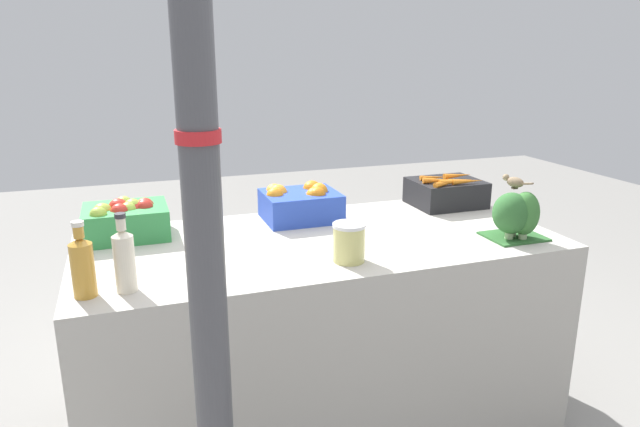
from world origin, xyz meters
TOP-DOWN VIEW (x-y plane):
  - ground_plane at (0.00, 0.00)m, footprint 10.00×10.00m
  - market_table at (0.00, 0.00)m, footprint 1.84×0.86m
  - support_pole at (-0.54, -0.74)m, footprint 0.10×0.10m
  - apple_crate at (-0.71, 0.27)m, footprint 0.32×0.27m
  - orange_crate at (0.00, 0.27)m, footprint 0.32×0.27m
  - carrot_crate at (0.72, 0.27)m, footprint 0.32×0.27m
  - broccoli_pile at (0.70, -0.26)m, footprint 0.22×0.19m
  - juice_bottle_amber at (-0.84, -0.29)m, footprint 0.07×0.07m
  - juice_bottle_cloudy at (-0.72, -0.29)m, footprint 0.06×0.06m
  - pickle_jar at (0.01, -0.27)m, footprint 0.12×0.12m
  - sparrow_bird at (0.71, -0.22)m, footprint 0.06×0.13m

SIDE VIEW (x-z plane):
  - ground_plane at x=0.00m, z-range 0.00..0.00m
  - market_table at x=0.00m, z-range 0.00..0.82m
  - carrot_crate at x=0.72m, z-range 0.81..0.96m
  - pickle_jar at x=0.01m, z-range 0.82..0.96m
  - orange_crate at x=0.00m, z-range 0.82..0.97m
  - apple_crate at x=-0.71m, z-range 0.82..0.97m
  - juice_bottle_amber at x=-0.84m, z-range 0.80..1.04m
  - broccoli_pile at x=0.70m, z-range 0.83..1.02m
  - juice_bottle_cloudy at x=-0.72m, z-range 0.80..1.05m
  - sparrow_bird at x=0.71m, z-range 1.02..1.07m
  - support_pole at x=-0.54m, z-range 0.00..2.65m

